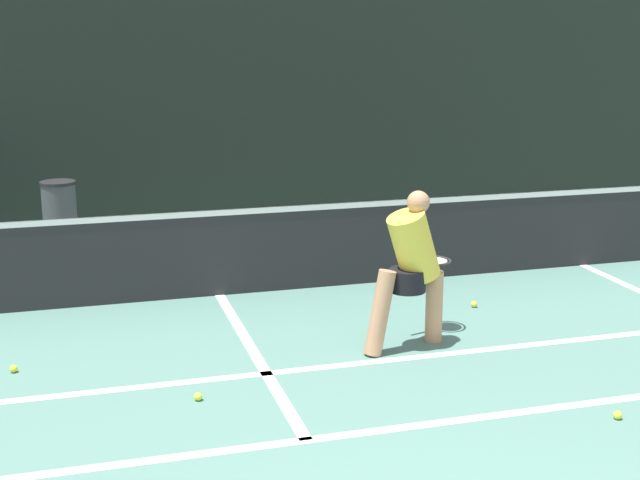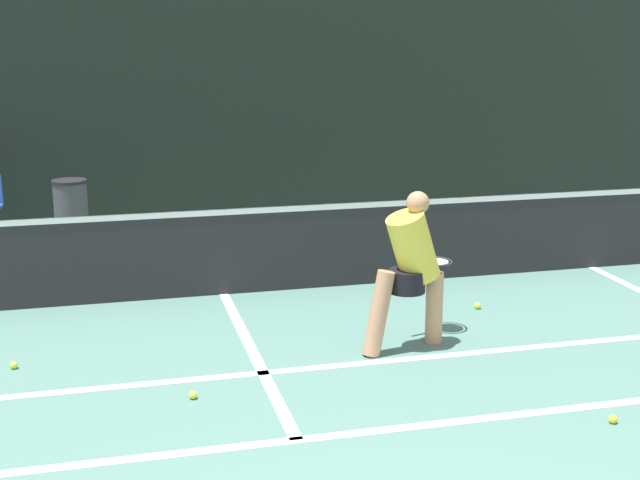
% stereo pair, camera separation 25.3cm
% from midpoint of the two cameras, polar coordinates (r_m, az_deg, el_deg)
% --- Properties ---
extents(court_baseline_near, '(11.00, 0.10, 0.01)m').
position_cam_midpoint_polar(court_baseline_near, '(6.51, -2.02, -12.69)').
color(court_baseline_near, white).
rests_on(court_baseline_near, ground).
extents(court_service_line, '(8.25, 0.10, 0.01)m').
position_cam_midpoint_polar(court_service_line, '(7.66, -4.40, -8.51)').
color(court_service_line, white).
rests_on(court_service_line, ground).
extents(court_center_mark, '(0.10, 3.63, 0.01)m').
position_cam_midpoint_polar(court_center_mark, '(8.14, -5.16, -7.17)').
color(court_center_mark, white).
rests_on(court_center_mark, ground).
extents(net, '(11.09, 0.09, 1.07)m').
position_cam_midpoint_polar(net, '(9.69, -7.27, -0.64)').
color(net, slate).
rests_on(net, ground).
extents(fence_back, '(24.00, 0.06, 3.56)m').
position_cam_midpoint_polar(fence_back, '(13.91, -10.36, 8.86)').
color(fence_back, black).
rests_on(fence_back, ground).
extents(player_practicing, '(1.09, 0.80, 1.46)m').
position_cam_midpoint_polar(player_practicing, '(8.05, 4.98, -1.61)').
color(player_practicing, tan).
rests_on(player_practicing, ground).
extents(tennis_ball_scattered_2, '(0.07, 0.07, 0.07)m').
position_cam_midpoint_polar(tennis_ball_scattered_2, '(7.13, 17.53, -10.64)').
color(tennis_ball_scattered_2, '#D1E033').
rests_on(tennis_ball_scattered_2, ground).
extents(tennis_ball_scattered_3, '(0.07, 0.07, 0.07)m').
position_cam_midpoint_polar(tennis_ball_scattered_3, '(7.20, -8.82, -9.88)').
color(tennis_ball_scattered_3, '#D1E033').
rests_on(tennis_ball_scattered_3, ground).
extents(tennis_ball_scattered_5, '(0.07, 0.07, 0.07)m').
position_cam_midpoint_polar(tennis_ball_scattered_5, '(9.46, 9.08, -4.08)').
color(tennis_ball_scattered_5, '#D1E033').
rests_on(tennis_ball_scattered_5, ground).
extents(tennis_ball_scattered_7, '(0.07, 0.07, 0.07)m').
position_cam_midpoint_polar(tennis_ball_scattered_7, '(8.13, -19.87, -7.76)').
color(tennis_ball_scattered_7, '#D1E033').
rests_on(tennis_ball_scattered_7, ground).
extents(trash_bin, '(0.48, 0.48, 0.82)m').
position_cam_midpoint_polar(trash_bin, '(12.68, -16.88, 1.81)').
color(trash_bin, '#3F3F42').
rests_on(trash_bin, ground).
extents(parked_car, '(1.72, 4.54, 1.43)m').
position_cam_midpoint_polar(parked_car, '(18.36, -2.03, 6.54)').
color(parked_car, black).
rests_on(parked_car, ground).
extents(building_far, '(36.00, 2.40, 6.71)m').
position_cam_midpoint_polar(building_far, '(33.53, -14.09, 14.11)').
color(building_far, beige).
rests_on(building_far, ground).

